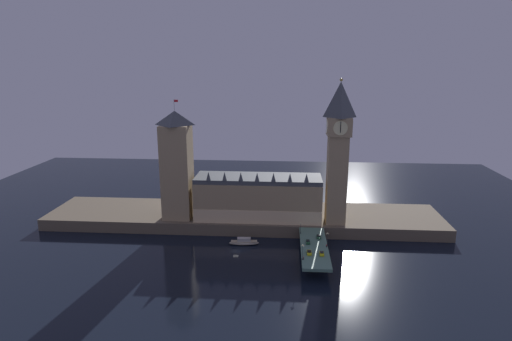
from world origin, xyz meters
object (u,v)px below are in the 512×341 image
(street_lamp_mid, at_px, (327,238))
(pedestrian_near_rail, at_px, (303,258))
(car_southbound_trail, at_px, (319,237))
(street_lamp_near, at_px, (303,250))
(car_northbound_lead, at_px, (308,242))
(boat_upstream, at_px, (244,242))
(clock_tower, at_px, (338,149))
(victoria_tower, at_px, (177,165))
(pedestrian_mid_walk, at_px, (326,246))
(car_northbound_trail, at_px, (309,252))
(street_lamp_far, at_px, (301,226))
(car_southbound_lead, at_px, (322,253))

(street_lamp_mid, bearing_deg, pedestrian_near_rail, -127.70)
(car_southbound_trail, relative_size, street_lamp_near, 0.58)
(car_southbound_trail, bearing_deg, car_northbound_lead, -129.07)
(street_lamp_near, height_order, boat_upstream, street_lamp_near)
(clock_tower, distance_m, victoria_tower, 85.42)
(street_lamp_mid, bearing_deg, pedestrian_mid_walk, -108.27)
(car_northbound_lead, xyz_separation_m, boat_upstream, (-31.30, 10.12, -5.55))
(car_northbound_lead, distance_m, car_northbound_trail, 11.67)
(pedestrian_near_rail, distance_m, pedestrian_mid_walk, 17.41)
(victoria_tower, bearing_deg, street_lamp_far, -16.26)
(boat_upstream, bearing_deg, street_lamp_mid, -18.22)
(car_northbound_trail, xyz_separation_m, street_lamp_far, (-3.14, 23.37, 3.03))
(victoria_tower, distance_m, street_lamp_far, 73.56)
(pedestrian_near_rail, bearing_deg, pedestrian_mid_walk, 50.90)
(clock_tower, relative_size, pedestrian_near_rail, 46.94)
(car_southbound_lead, relative_size, pedestrian_mid_walk, 2.36)
(car_northbound_lead, height_order, street_lamp_far, street_lamp_far)
(car_northbound_trail, bearing_deg, car_northbound_lead, 90.00)
(victoria_tower, relative_size, street_lamp_near, 9.02)
(car_southbound_lead, relative_size, pedestrian_near_rail, 2.41)
(car_northbound_lead, relative_size, pedestrian_mid_walk, 2.48)
(car_northbound_lead, xyz_separation_m, car_southbound_lead, (5.49, -12.37, -0.01))
(pedestrian_mid_walk, relative_size, boat_upstream, 0.11)
(victoria_tower, relative_size, pedestrian_mid_walk, 39.32)
(victoria_tower, distance_m, car_southbound_trail, 83.72)
(car_southbound_lead, bearing_deg, pedestrian_near_rail, -146.90)
(pedestrian_near_rail, height_order, street_lamp_near, street_lamp_near)
(car_northbound_lead, height_order, boat_upstream, car_northbound_lead)
(car_northbound_lead, bearing_deg, pedestrian_mid_walk, -27.21)
(victoria_tower, bearing_deg, pedestrian_near_rail, -36.21)
(pedestrian_near_rail, height_order, street_lamp_mid, street_lamp_mid)
(pedestrian_near_rail, bearing_deg, street_lamp_far, 90.78)
(car_northbound_trail, height_order, car_southbound_lead, car_southbound_lead)
(victoria_tower, xyz_separation_m, car_northbound_lead, (69.31, -31.00, -28.68))
(clock_tower, xyz_separation_m, street_lamp_near, (-18.56, -46.27, -35.47))
(victoria_tower, distance_m, car_northbound_trail, 86.31)
(pedestrian_near_rail, distance_m, boat_upstream, 40.30)
(victoria_tower, distance_m, pedestrian_mid_walk, 89.83)
(victoria_tower, relative_size, car_southbound_lead, 16.64)
(victoria_tower, height_order, boat_upstream, victoria_tower)
(car_southbound_lead, xyz_separation_m, pedestrian_near_rail, (-8.23, -5.37, 0.13))
(victoria_tower, xyz_separation_m, car_northbound_trail, (69.31, -42.67, -28.73))
(clock_tower, distance_m, car_northbound_lead, 50.87)
(victoria_tower, height_order, street_lamp_far, victoria_tower)
(car_southbound_trail, height_order, boat_upstream, car_southbound_trail)
(victoria_tower, relative_size, street_lamp_far, 10.84)
(pedestrian_near_rail, bearing_deg, street_lamp_mid, 52.30)
(pedestrian_mid_walk, bearing_deg, street_lamp_mid, 71.73)
(boat_upstream, bearing_deg, pedestrian_near_rail, -44.30)
(car_northbound_lead, bearing_deg, pedestrian_near_rail, -98.79)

